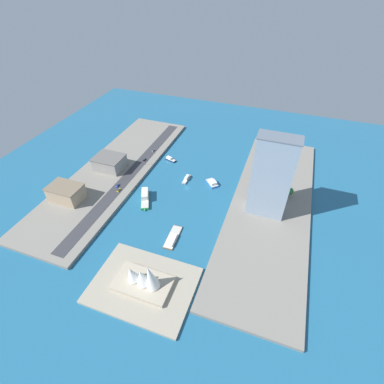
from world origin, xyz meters
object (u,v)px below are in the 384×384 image
Objects in this scene: ferry_green_doubledeck at (145,197)px; barge_flat_brown at (172,238)px; yacht_sleek_gray at (186,179)px; catamaran_blue at (212,183)px; traffic_light_waterfront at (145,162)px; sedan_silver at (153,150)px; taxi_yellow_cab at (119,190)px; apartment_midrise_tan at (66,193)px; hatchback_blue at (117,186)px; suv_black at (144,160)px; patrol_launch_navy at (170,159)px; carpark_squat_concrete at (109,162)px; opera_landmark at (143,279)px; tower_tall_glass at (271,178)px.

ferry_green_doubledeck is 56.36m from barge_flat_brown.
catamaran_blue is (-27.19, -2.09, 0.35)m from yacht_sleek_gray.
barge_flat_brown is 108.40m from traffic_light_waterfront.
traffic_light_waterfront is (-5.21, 29.09, 3.39)m from sedan_silver.
taxi_yellow_cab is 0.75× the size of traffic_light_waterfront.
hatchback_blue is (-33.67, -31.94, -6.37)m from apartment_midrise_tan.
taxi_yellow_cab is 56.49m from suv_black.
taxi_yellow_cab is (-0.91, 77.78, -0.04)m from sedan_silver.
yacht_sleek_gray is at bearing -121.50° from ferry_green_doubledeck.
patrol_launch_navy is 66.47m from carpark_squat_concrete.
opera_landmark is at bearing 88.19° from barge_flat_brown.
ferry_green_doubledeck is at bearing 10.06° from tower_tall_glass.
catamaran_blue is at bearing -173.11° from carpark_squat_concrete.
yacht_sleek_gray is at bearing 172.75° from traffic_light_waterfront.
yacht_sleek_gray is at bearing -15.56° from tower_tall_glass.
traffic_light_waterfront reaches higher than barge_flat_brown.
apartment_midrise_tan is at bearing 60.19° from traffic_light_waterfront.
tower_tall_glass reaches higher than yacht_sleek_gray.
patrol_launch_navy is 129.65m from tower_tall_glass.
patrol_launch_navy is 74.44m from taxi_yellow_cab.
catamaran_blue is at bearing 171.71° from suv_black.
apartment_midrise_tan is (66.96, 26.17, 7.15)m from ferry_green_doubledeck.
apartment_midrise_tan is 46.96m from taxi_yellow_cab.
barge_flat_brown is 121.15m from carpark_squat_concrete.
barge_flat_brown is 1.82× the size of patrol_launch_navy.
carpark_squat_concrete is at bearing 6.89° from catamaran_blue.
traffic_light_waterfront reaches higher than patrol_launch_navy.
suv_black reaches higher than hatchback_blue.
opera_landmark reaches higher than patrol_launch_navy.
hatchback_blue is at bearing -50.39° from taxi_yellow_cab.
patrol_launch_navy is 0.48× the size of apartment_midrise_tan.
catamaran_blue is at bearing -97.01° from barge_flat_brown.
hatchback_blue is at bearing 133.60° from carpark_squat_concrete.
carpark_squat_concrete is 0.99× the size of apartment_midrise_tan.
sedan_silver is at bearing -32.70° from yacht_sleek_gray.
yacht_sleek_gray is 0.42× the size of opera_landmark.
catamaran_blue is at bearing -140.14° from ferry_green_doubledeck.
yacht_sleek_gray is at bearing -143.62° from apartment_midrise_tan.
suv_black reaches higher than catamaran_blue.
apartment_midrise_tan is 6.29× the size of taxi_yellow_cab.
carpark_squat_concrete reaches higher than yacht_sleek_gray.
barge_flat_brown is at bearing 40.34° from tower_tall_glass.
apartment_midrise_tan is 110.63m from sedan_silver.
barge_flat_brown is at bearing 102.44° from yacht_sleek_gray.
ferry_green_doubledeck is 116.17m from tower_tall_glass.
yacht_sleek_gray is 93.98m from tower_tall_glass.
carpark_squat_concrete is (100.47, -67.15, 8.67)m from barge_flat_brown.
patrol_launch_navy is 26.16m from sedan_silver.
ferry_green_doubledeck is 49.56m from yacht_sleek_gray.
traffic_light_waterfront is (-9.16, -42.82, 3.40)m from hatchback_blue.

